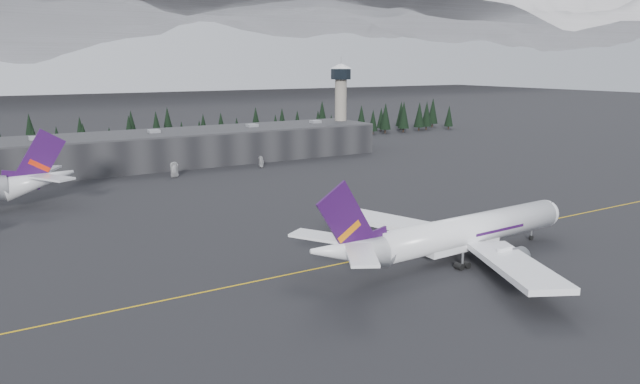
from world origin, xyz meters
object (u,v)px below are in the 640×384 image
terminal (181,147)px  jet_main (451,235)px  gse_vehicle_a (174,175)px  control_tower (341,97)px  gse_vehicle_b (262,165)px

terminal → jet_main: (11.04, -136.49, -0.96)m
jet_main → gse_vehicle_a: 112.98m
jet_main → control_tower: bearing=63.4°
gse_vehicle_b → control_tower: bearing=106.0°
terminal → gse_vehicle_a: (-10.63, -25.70, -5.56)m
terminal → gse_vehicle_b: size_ratio=37.53×
control_tower → gse_vehicle_a: control_tower is taller
control_tower → gse_vehicle_b: 62.65m
jet_main → gse_vehicle_b: jet_main is taller
gse_vehicle_a → gse_vehicle_b: bearing=1.6°
control_tower → terminal: bearing=-177.7°
terminal → gse_vehicle_b: (23.00, -23.59, -5.57)m
gse_vehicle_b → terminal: bearing=-146.8°
terminal → gse_vehicle_b: bearing=-45.7°
control_tower → jet_main: 154.52m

